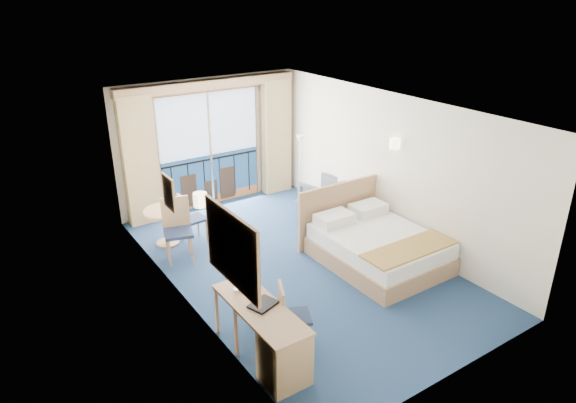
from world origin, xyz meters
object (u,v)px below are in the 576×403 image
object	(u,v)px
floor_lamp	(300,152)
desk_chair	(290,313)
round_table	(165,218)
armchair	(325,197)
nightstand	(354,214)
desk	(279,348)
bed	(375,245)
table_chair_a	(190,216)
table_chair_b	(177,225)

from	to	relation	value
floor_lamp	desk_chair	size ratio (longest dim) A/B	1.68
floor_lamp	round_table	bearing A→B (deg)	-175.40
round_table	armchair	bearing A→B (deg)	-9.90
nightstand	armchair	size ratio (longest dim) A/B	0.59
floor_lamp	desk_chair	xyz separation A→B (m)	(-2.88, -3.89, -0.64)
desk	round_table	world-z (taller)	desk
bed	round_table	distance (m)	3.77
desk_chair	nightstand	bearing A→B (deg)	-27.92
nightstand	desk_chair	size ratio (longest dim) A/B	0.54
desk	desk_chair	distance (m)	0.60
desk_chair	table_chair_a	xyz separation A→B (m)	(0.13, 3.45, 0.02)
bed	table_chair_a	size ratio (longest dim) A/B	2.30
desk	desk_chair	size ratio (longest dim) A/B	1.77
round_table	nightstand	bearing A→B (deg)	-21.37
bed	desk_chair	world-z (taller)	bed
bed	armchair	world-z (taller)	bed
nightstand	table_chair_a	xyz separation A→B (m)	(-2.95, 1.12, 0.28)
bed	table_chair_a	distance (m)	3.36
bed	nightstand	size ratio (longest dim) A/B	4.40
armchair	desk	xyz separation A→B (m)	(-3.37, -3.50, 0.03)
desk_chair	table_chair_b	size ratio (longest dim) A/B	0.82
desk_chair	floor_lamp	bearing A→B (deg)	-11.53
table_chair_b	desk_chair	bearing A→B (deg)	-69.16
round_table	table_chair_a	bearing A→B (deg)	-26.08
table_chair_b	bed	bearing A→B (deg)	-20.61
floor_lamp	desk_chair	bearing A→B (deg)	-126.48
desk	desk_chair	world-z (taller)	desk_chair
desk	armchair	bearing A→B (deg)	46.09
bed	nightstand	distance (m)	1.45
table_chair_a	table_chair_b	world-z (taller)	table_chair_b
desk	table_chair_b	size ratio (longest dim) A/B	1.45
nightstand	table_chair_b	xyz separation A→B (m)	(-3.36, 0.69, 0.37)
desk_chair	bed	bearing A→B (deg)	-42.23
table_chair_b	floor_lamp	bearing A→B (deg)	30.97
floor_lamp	desk	bearing A→B (deg)	-127.52
table_chair_a	table_chair_b	bearing A→B (deg)	132.00
nightstand	round_table	size ratio (longest dim) A/B	0.65
nightstand	round_table	world-z (taller)	round_table
bed	armchair	distance (m)	2.11
table_chair_a	desk_chair	bearing A→B (deg)	173.38
floor_lamp	table_chair_b	size ratio (longest dim) A/B	1.38
floor_lamp	table_chair_a	world-z (taller)	floor_lamp
bed	desk_chair	distance (m)	2.66
nightstand	desk_chair	distance (m)	3.88
table_chair_a	table_chair_b	size ratio (longest dim) A/B	0.85
bed	desk	xyz separation A→B (m)	(-2.88, -1.44, 0.09)
nightstand	table_chair_b	world-z (taller)	table_chair_b
bed	floor_lamp	xyz separation A→B (m)	(0.43, 2.86, 0.82)
desk	round_table	size ratio (longest dim) A/B	2.11
nightstand	desk	bearing A→B (deg)	-141.95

